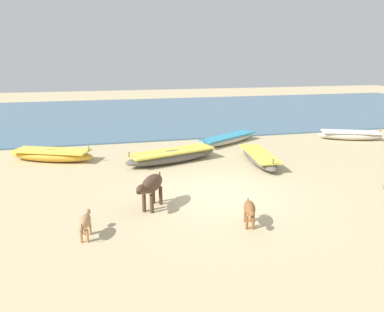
% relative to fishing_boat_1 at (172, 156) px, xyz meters
% --- Properties ---
extents(ground, '(80.00, 80.00, 0.00)m').
position_rel_fishing_boat_1_xyz_m(ground, '(0.78, -4.04, -0.28)').
color(ground, '#CCB789').
extents(sea_water, '(60.00, 20.00, 0.08)m').
position_rel_fishing_boat_1_xyz_m(sea_water, '(0.78, 13.99, -0.24)').
color(sea_water, slate).
rests_on(sea_water, ground).
extents(fishing_boat_1, '(4.31, 2.29, 0.71)m').
position_rel_fishing_boat_1_xyz_m(fishing_boat_1, '(0.00, 0.00, 0.00)').
color(fishing_boat_1, '#5B5651').
rests_on(fishing_boat_1, ground).
extents(fishing_boat_3, '(3.43, 2.12, 0.67)m').
position_rel_fishing_boat_1_xyz_m(fishing_boat_3, '(10.15, 1.94, -0.02)').
color(fishing_boat_3, beige).
rests_on(fishing_boat_3, ground).
extents(fishing_boat_4, '(3.76, 2.34, 0.70)m').
position_rel_fishing_boat_1_xyz_m(fishing_boat_4, '(-4.94, 1.44, -0.01)').
color(fishing_boat_4, gold).
rests_on(fishing_boat_4, ground).
extents(fishing_boat_5, '(1.34, 3.74, 0.64)m').
position_rel_fishing_boat_1_xyz_m(fishing_boat_5, '(3.52, -1.00, -0.04)').
color(fishing_boat_5, '#5B5651').
rests_on(fishing_boat_5, ground).
extents(fishing_boat_6, '(3.94, 2.84, 0.61)m').
position_rel_fishing_boat_1_xyz_m(fishing_boat_6, '(3.46, 2.71, -0.05)').
color(fishing_boat_6, beige).
rests_on(fishing_boat_6, ground).
extents(cow_adult_dark, '(1.06, 1.42, 1.00)m').
position_rel_fishing_boat_1_xyz_m(cow_adult_dark, '(-1.51, -4.63, 0.44)').
color(cow_adult_dark, '#4C3323').
rests_on(cow_adult_dark, ground).
extents(calf_near_brown, '(0.48, 1.00, 0.66)m').
position_rel_fishing_boat_1_xyz_m(calf_near_brown, '(0.81, -6.38, 0.19)').
color(calf_near_brown, brown).
rests_on(calf_near_brown, ground).
extents(calf_far_tan, '(0.36, 0.93, 0.60)m').
position_rel_fishing_boat_1_xyz_m(calf_far_tan, '(-3.32, -6.01, 0.15)').
color(calf_far_tan, tan).
rests_on(calf_far_tan, ground).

